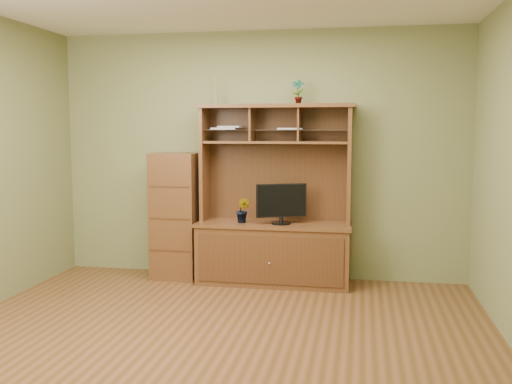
# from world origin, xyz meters

# --- Properties ---
(room) EXTENTS (4.54, 4.04, 2.74)m
(room) POSITION_xyz_m (0.00, 0.00, 1.35)
(room) COLOR #513317
(room) RESTS_ON ground
(media_hutch) EXTENTS (1.66, 0.61, 1.90)m
(media_hutch) POSITION_xyz_m (0.21, 1.73, 0.52)
(media_hutch) COLOR #472814
(media_hutch) RESTS_ON room
(monitor) EXTENTS (0.51, 0.24, 0.42)m
(monitor) POSITION_xyz_m (0.30, 1.65, 0.87)
(monitor) COLOR black
(monitor) RESTS_ON media_hutch
(orchid_plant) EXTENTS (0.17, 0.15, 0.27)m
(orchid_plant) POSITION_xyz_m (-0.11, 1.65, 0.79)
(orchid_plant) COLOR #34561D
(orchid_plant) RESTS_ON media_hutch
(top_plant) EXTENTS (0.14, 0.10, 0.26)m
(top_plant) POSITION_xyz_m (0.45, 1.80, 2.03)
(top_plant) COLOR #436F27
(top_plant) RESTS_ON media_hutch
(reed_diffuser) EXTENTS (0.06, 0.06, 0.29)m
(reed_diffuser) POSITION_xyz_m (-0.45, 1.80, 2.01)
(reed_diffuser) COLOR silver
(reed_diffuser) RESTS_ON media_hutch
(magazines) EXTENTS (0.98, 0.21, 0.04)m
(magazines) POSITION_xyz_m (-0.09, 1.80, 1.65)
(magazines) COLOR #BCBDC2
(magazines) RESTS_ON media_hutch
(side_cabinet) EXTENTS (0.49, 0.45, 1.38)m
(side_cabinet) POSITION_xyz_m (-0.89, 1.76, 0.69)
(side_cabinet) COLOR #472814
(side_cabinet) RESTS_ON room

